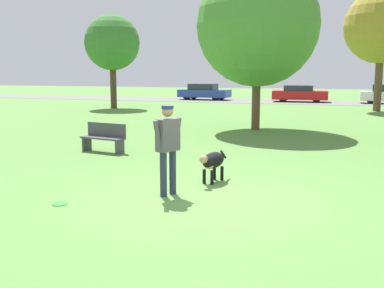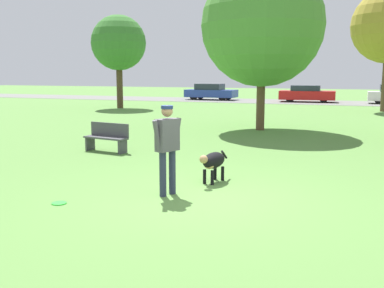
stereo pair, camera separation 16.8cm
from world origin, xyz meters
The scene contains 11 objects.
ground_plane centered at (0.00, 0.00, 0.00)m, with size 120.00×120.00×0.00m, color #56843D.
far_road_strip centered at (0.00, 28.92, 0.01)m, with size 120.00×6.00×0.01m.
person centered at (-0.62, -0.02, 1.02)m, with size 0.38×0.70×1.70m.
dog centered at (-0.12, 1.23, 0.45)m, with size 0.47×1.10×0.65m.
frisbee centered at (-2.20, -1.22, 0.01)m, with size 0.26×0.26×0.02m.
tree_far_left centered at (-12.13, 18.56, 4.19)m, with size 3.55×3.55×6.00m.
tree_mid_center centered at (-1.04, 10.36, 4.15)m, with size 4.84×4.84×6.58m.
tree_far_right centered at (4.10, 21.68, 4.99)m, with size 4.38×4.38×7.21m.
parked_car_blue centered at (-9.34, 29.31, 0.68)m, with size 4.40×2.01×1.37m.
parked_car_red centered at (-1.25, 29.11, 0.65)m, with size 4.37×2.01×1.32m.
park_bench centered at (-4.20, 3.76, 0.45)m, with size 1.45×0.64×0.84m.
Camera 1 is at (2.54, -7.66, 2.29)m, focal length 42.00 mm.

